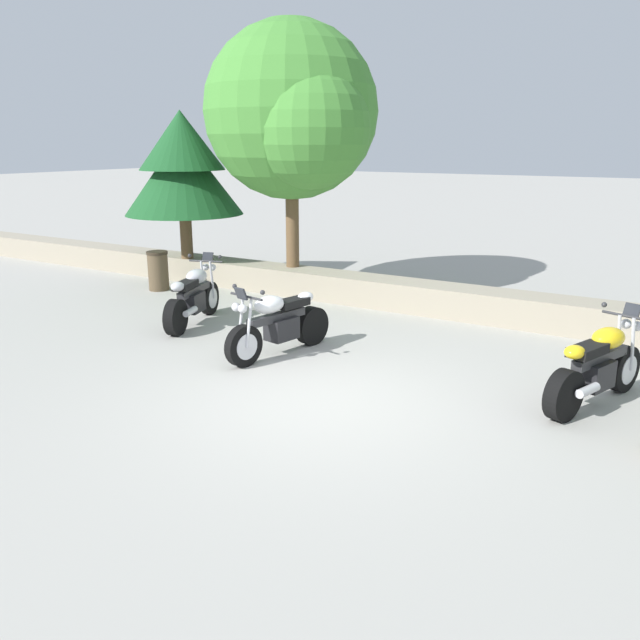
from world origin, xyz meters
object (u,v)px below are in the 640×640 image
at_px(pine_tree_far_left, 182,165).
at_px(trash_bin, 158,271).
at_px(motorcycle_yellow_far_right, 598,367).
at_px(motorcycle_silver_near_left, 194,297).
at_px(motorcycle_white_centre, 278,325).
at_px(leafy_tree_mid_left, 295,115).

relative_size(pine_tree_far_left, trash_bin, 3.84).
distance_m(motorcycle_yellow_far_right, pine_tree_far_left, 10.07).
distance_m(motorcycle_yellow_far_right, trash_bin, 9.51).
distance_m(motorcycle_silver_near_left, motorcycle_white_centre, 2.41).
relative_size(motorcycle_silver_near_left, trash_bin, 2.34).
distance_m(leafy_tree_mid_left, trash_bin, 4.48).
relative_size(motorcycle_yellow_far_right, trash_bin, 2.32).
xyz_separation_m(motorcycle_silver_near_left, motorcycle_white_centre, (2.31, -0.69, 0.00)).
bearing_deg(trash_bin, leafy_tree_mid_left, 25.10).
bearing_deg(leafy_tree_mid_left, motorcycle_white_centre, -60.80).
bearing_deg(motorcycle_white_centre, leafy_tree_mid_left, 119.20).
height_order(motorcycle_white_centre, trash_bin, motorcycle_white_centre).
bearing_deg(motorcycle_yellow_far_right, trash_bin, 168.28).
xyz_separation_m(motorcycle_yellow_far_right, leafy_tree_mid_left, (-6.53, 3.24, 3.20)).
xyz_separation_m(motorcycle_white_centre, leafy_tree_mid_left, (-2.06, 3.68, 3.20)).
bearing_deg(motorcycle_white_centre, motorcycle_silver_near_left, 163.26).
height_order(motorcycle_silver_near_left, motorcycle_white_centre, same).
bearing_deg(leafy_tree_mid_left, motorcycle_silver_near_left, -94.84).
distance_m(motorcycle_silver_near_left, motorcycle_yellow_far_right, 6.79).
relative_size(motorcycle_white_centre, trash_bin, 2.39).
bearing_deg(motorcycle_white_centre, motorcycle_yellow_far_right, 5.61).
xyz_separation_m(motorcycle_white_centre, pine_tree_far_left, (-4.91, 3.40, 2.17)).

